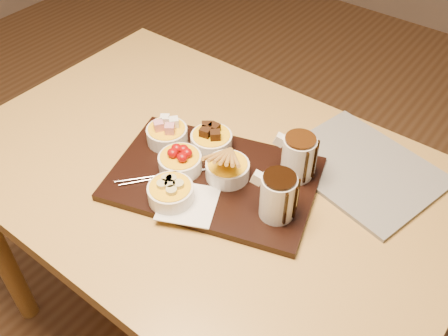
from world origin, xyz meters
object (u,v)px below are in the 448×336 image
Objects in this scene: dining_table at (206,197)px; bowl_strawberries at (180,163)px; pitcher_dark_chocolate at (278,197)px; pitcher_milk_chocolate at (298,158)px; newspaper at (361,168)px; serving_board at (214,179)px.

bowl_strawberries is (-0.03, -0.05, 0.14)m from dining_table.
pitcher_dark_chocolate and pitcher_milk_chocolate have the same top height.
newspaper is (0.29, 0.22, 0.10)m from dining_table.
serving_board is 4.51× the size of pitcher_dark_chocolate.
pitcher_dark_chocolate is (0.25, 0.02, 0.03)m from bowl_strawberries.
pitcher_milk_chocolate is 0.30× the size of newspaper.
pitcher_milk_chocolate is 0.18m from newspaper.
newspaper is at bearing 55.64° from pitcher_dark_chocolate.
pitcher_dark_chocolate reaches higher than bowl_strawberries.
bowl_strawberries is at bearing -122.62° from dining_table.
bowl_strawberries is at bearing -127.01° from newspaper.
bowl_strawberries reaches higher than newspaper.
serving_board is 0.19m from pitcher_dark_chocolate.
pitcher_dark_chocolate is 1.00× the size of pitcher_milk_chocolate.
bowl_strawberries is 0.98× the size of pitcher_dark_chocolate.
bowl_strawberries is 0.98× the size of pitcher_milk_chocolate.
serving_board is 4.60× the size of bowl_strawberries.
bowl_strawberries is at bearing 167.35° from pitcher_dark_chocolate.
pitcher_dark_chocolate is (0.18, -0.01, 0.06)m from serving_board.
serving_board reaches higher than dining_table.
pitcher_milk_chocolate is (0.22, 0.15, 0.03)m from bowl_strawberries.
newspaper is (0.25, 0.24, -0.00)m from serving_board.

